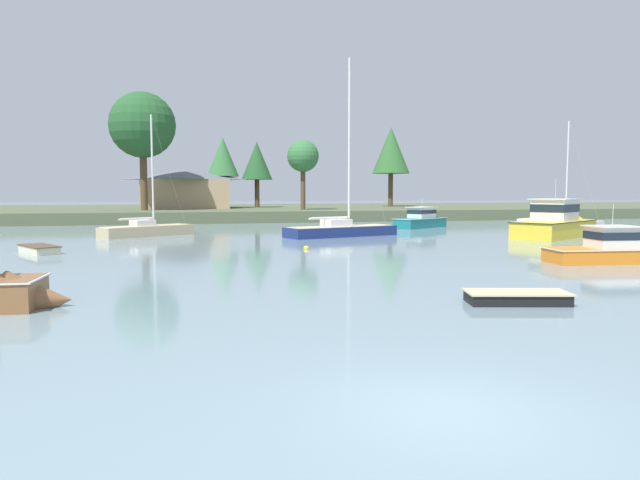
{
  "coord_description": "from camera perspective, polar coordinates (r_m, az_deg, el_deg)",
  "views": [
    {
      "loc": [
        -4.25,
        -8.88,
        3.75
      ],
      "look_at": [
        3.95,
        26.87,
        0.63
      ],
      "focal_mm": 32.3,
      "sensor_mm": 36.0,
      "label": 1
    }
  ],
  "objects": [
    {
      "name": "shore_tree_left_mid",
      "position": [
        85.88,
        -6.28,
        7.76
      ],
      "size": [
        4.54,
        4.54,
        9.66
      ],
      "color": "brown",
      "rests_on": "far_shore_bank"
    },
    {
      "name": "far_shore_bank",
      "position": [
        88.2,
        -10.17,
        2.78
      ],
      "size": [
        186.97,
        41.83,
        1.37
      ],
      "primitive_type": "cube",
      "color": "#4C563D",
      "rests_on": "ground"
    },
    {
      "name": "dinghy_cream",
      "position": [
        38.97,
        -26.05,
        -0.92
      ],
      "size": [
        3.11,
        3.86,
        0.65
      ],
      "color": "beige",
      "rests_on": "ground"
    },
    {
      "name": "cruiser_yellow",
      "position": [
        51.62,
        22.61,
        1.08
      ],
      "size": [
        10.59,
        8.39,
        5.97
      ],
      "color": "gold",
      "rests_on": "ground"
    },
    {
      "name": "shore_tree_inland_c",
      "position": [
        74.57,
        -1.7,
        8.23
      ],
      "size": [
        4.09,
        4.09,
        8.94
      ],
      "color": "brown",
      "rests_on": "far_shore_bank"
    },
    {
      "name": "sailboat_sand",
      "position": [
        50.18,
        -16.77,
        0.64
      ],
      "size": [
        7.7,
        6.18,
        10.7
      ],
      "color": "tan",
      "rests_on": "ground"
    },
    {
      "name": "shore_tree_right",
      "position": [
        85.35,
        -9.61,
        8.09
      ],
      "size": [
        4.6,
        4.6,
        10.17
      ],
      "color": "brown",
      "rests_on": "far_shore_bank"
    },
    {
      "name": "shore_tree_left",
      "position": [
        91.68,
        7.04,
        8.76
      ],
      "size": [
        5.88,
        5.88,
        12.37
      ],
      "color": "brown",
      "rests_on": "far_shore_bank"
    },
    {
      "name": "cruiser_orange",
      "position": [
        34.17,
        27.37,
        -1.24
      ],
      "size": [
        6.93,
        2.84,
        3.89
      ],
      "color": "orange",
      "rests_on": "ground"
    },
    {
      "name": "mooring_buoy_yellow",
      "position": [
        37.3,
        -1.37,
        -0.82
      ],
      "size": [
        0.34,
        0.34,
        0.4
      ],
      "color": "yellow",
      "rests_on": "ground"
    },
    {
      "name": "dinghy_black",
      "position": [
        20.44,
        18.92,
        -5.58
      ],
      "size": [
        3.63,
        2.17,
        0.56
      ],
      "color": "black",
      "rests_on": "ground"
    },
    {
      "name": "cottage_near_water",
      "position": [
        83.88,
        -13.19,
        5.03
      ],
      "size": [
        12.66,
        10.15,
        5.48
      ],
      "color": "tan",
      "rests_on": "far_shore_bank"
    },
    {
      "name": "cruiser_teal",
      "position": [
        60.84,
        10.26,
        1.72
      ],
      "size": [
        7.46,
        5.88,
        3.76
      ],
      "color": "#196B70",
      "rests_on": "ground"
    },
    {
      "name": "sailboat_white",
      "position": [
        66.05,
        22.58,
        1.44
      ],
      "size": [
        6.11,
        8.35,
        11.53
      ],
      "color": "white",
      "rests_on": "ground"
    },
    {
      "name": "sailboat_navy",
      "position": [
        48.1,
        2.08,
        0.74
      ],
      "size": [
        10.08,
        5.59,
        15.26
      ],
      "color": "navy",
      "rests_on": "ground"
    },
    {
      "name": "ground_plane",
      "position": [
        10.53,
        12.28,
        -16.1
      ],
      "size": [
        415.49,
        415.49,
        0.0
      ],
      "primitive_type": "plane",
      "color": "gray"
    },
    {
      "name": "shore_tree_center_right",
      "position": [
        76.14,
        -17.19,
        10.78
      ],
      "size": [
        8.15,
        8.15,
        14.68
      ],
      "color": "brown",
      "rests_on": "far_shore_bank"
    }
  ]
}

